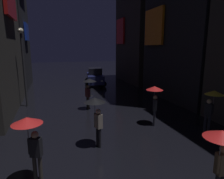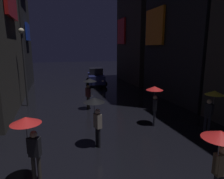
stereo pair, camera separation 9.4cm
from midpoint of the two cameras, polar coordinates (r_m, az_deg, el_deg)
The scene contains 9 objects.
building_right_far at distance 25.62m, azimuth 8.46°, elevation 21.79°, with size 4.25×7.69×17.20m.
pedestrian_midstreet_left_red at distance 5.92m, azimuth 28.48°, elevation -14.12°, with size 0.90×0.90×2.12m.
pedestrian_far_right_red at distance 6.57m, azimuth -22.76°, elevation -11.02°, with size 0.90×0.90×2.12m.
pedestrian_foreground_right_black at distance 13.45m, azimuth -6.81°, elevation 1.25°, with size 0.90×0.90×2.12m.
pedestrian_near_crossing_black at distance 8.29m, azimuth -4.95°, elevation -5.40°, with size 0.90×0.90×2.12m.
pedestrian_foreground_left_red at distance 10.84m, azimuth 11.86°, elevation -1.48°, with size 0.90×0.90×2.12m.
pedestrian_midstreet_centre_yellow at distance 10.77m, azimuth 26.51°, elevation -2.58°, with size 0.90×0.90×2.12m.
car_distant at distance 22.56m, azimuth -4.98°, elevation 3.64°, with size 2.64×4.32×1.92m.
streetlamp_left_far at distance 15.12m, azimuth -24.22°, elevation 8.05°, with size 0.36×0.36×5.41m.
Camera 1 is at (-3.20, -1.00, 4.12)m, focal length 32.00 mm.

